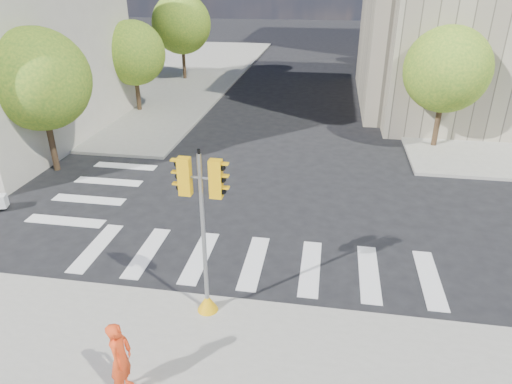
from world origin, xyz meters
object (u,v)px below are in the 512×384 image
lamp_far (409,22)px  traffic_signal (204,248)px  lamp_near (443,47)px  photographer (121,359)px

lamp_far → traffic_signal: bearing=-105.3°
lamp_far → traffic_signal: (-8.93, -32.60, -2.47)m
lamp_far → lamp_near: bearing=-90.0°
lamp_near → lamp_far: (0.00, 14.00, 0.00)m
lamp_near → lamp_far: 14.00m
lamp_near → traffic_signal: lamp_near is taller
lamp_near → traffic_signal: 20.78m
lamp_near → lamp_far: same height
lamp_far → photographer: (-10.02, -35.45, -3.51)m
lamp_near → photographer: size_ratio=4.43×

